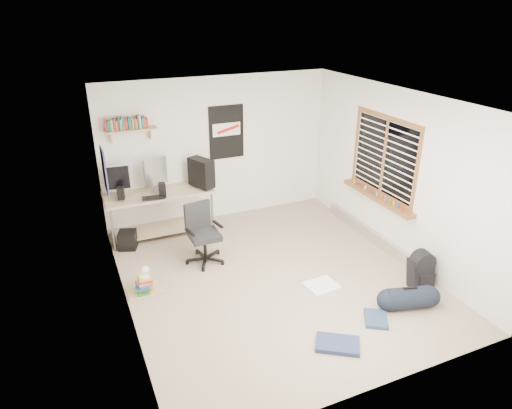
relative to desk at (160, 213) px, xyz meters
name	(u,v)px	position (x,y,z in m)	size (l,w,h in m)	color
floor	(274,277)	(1.14, -2.00, -0.37)	(4.00, 4.50, 0.01)	gray
ceiling	(277,100)	(1.14, -2.00, 2.14)	(4.00, 4.50, 0.01)	white
back_wall	(218,150)	(1.14, 0.25, 0.89)	(4.00, 0.01, 2.50)	silver
left_wall	(118,223)	(-0.86, -2.00, 0.89)	(0.01, 4.50, 2.50)	silver
right_wall	(398,175)	(3.15, -2.00, 0.89)	(0.01, 4.50, 2.50)	silver
desk	(160,213)	(0.00, 0.00, 0.00)	(1.73, 0.76, 0.79)	#CDAD8E
monitor_left	(118,183)	(-0.61, 0.00, 0.63)	(0.38, 0.10, 0.42)	#949398
monitor_right	(156,177)	(-0.01, 0.00, 0.65)	(0.41, 0.10, 0.45)	#B8B9BE
pc_tower	(201,173)	(0.71, -0.13, 0.66)	(0.21, 0.45, 0.47)	black
keyboard	(154,197)	(-0.13, -0.32, 0.43)	(0.37, 0.13, 0.02)	black
speaker_left	(121,193)	(-0.61, -0.17, 0.52)	(0.10, 0.10, 0.20)	black
speaker_right	(162,189)	(0.02, -0.25, 0.53)	(0.10, 0.10, 0.20)	black
office_chair	(204,232)	(0.39, -1.19, 0.12)	(0.60, 0.60, 0.91)	black
wall_shelf	(131,130)	(-0.31, 0.14, 1.42)	(0.80, 0.22, 0.24)	tan
poster_back_wall	(227,132)	(1.29, 0.23, 1.19)	(0.62, 0.03, 0.92)	black
poster_left_wall	(104,170)	(-0.84, -0.80, 1.14)	(0.02, 0.42, 0.60)	navy
window	(383,157)	(3.09, -1.70, 1.08)	(0.10, 1.50, 1.26)	brown
baseboard_heater	(374,237)	(3.10, -1.70, -0.28)	(0.08, 2.50, 0.18)	#B7B2A8
backpack	(421,273)	(2.89, -2.98, -0.16)	(0.32, 0.25, 0.42)	black
duffel_bag	(409,298)	(2.41, -3.32, -0.22)	(0.28, 0.28, 0.56)	black
tshirt	(322,286)	(1.64, -2.49, -0.34)	(0.42, 0.36, 0.04)	white
jeans_a	(338,344)	(1.19, -3.58, -0.33)	(0.49, 0.31, 0.05)	#222C4E
jeans_b	(376,319)	(1.88, -3.37, -0.34)	(0.35, 0.27, 0.04)	#22364F
book_stack	(143,282)	(-0.61, -1.60, -0.21)	(0.41, 0.34, 0.28)	brown
desk_lamp	(143,267)	(-0.59, -1.62, 0.02)	(0.12, 0.20, 0.20)	white
subwoofer	(128,240)	(-0.61, -0.31, -0.22)	(0.27, 0.27, 0.30)	black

